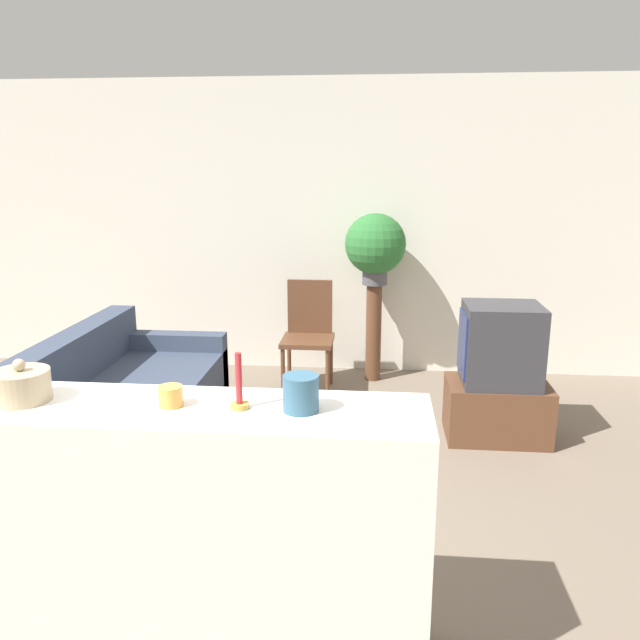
{
  "coord_description": "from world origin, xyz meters",
  "views": [
    {
      "loc": [
        0.91,
        -2.41,
        1.92
      ],
      "look_at": [
        0.51,
        1.9,
        0.85
      ],
      "focal_mm": 35.0,
      "sensor_mm": 36.0,
      "label": 1
    }
  ],
  "objects_px": {
    "couch": "(125,408)",
    "decorative_bowl": "(21,385)",
    "television": "(500,345)",
    "wooden_chair": "(309,330)",
    "potted_plant": "(375,245)"
  },
  "relations": [
    {
      "from": "couch",
      "to": "wooden_chair",
      "type": "distance_m",
      "value": 1.77
    },
    {
      "from": "television",
      "to": "wooden_chair",
      "type": "xyz_separation_m",
      "value": [
        -1.46,
        0.93,
        -0.17
      ]
    },
    {
      "from": "television",
      "to": "couch",
      "type": "bearing_deg",
      "value": -170.96
    },
    {
      "from": "wooden_chair",
      "to": "potted_plant",
      "type": "xyz_separation_m",
      "value": [
        0.57,
        0.27,
        0.72
      ]
    },
    {
      "from": "wooden_chair",
      "to": "decorative_bowl",
      "type": "distance_m",
      "value": 3.29
    },
    {
      "from": "wooden_chair",
      "to": "potted_plant",
      "type": "height_order",
      "value": "potted_plant"
    },
    {
      "from": "couch",
      "to": "wooden_chair",
      "type": "relative_size",
      "value": 1.88
    },
    {
      "from": "couch",
      "to": "wooden_chair",
      "type": "height_order",
      "value": "wooden_chair"
    },
    {
      "from": "couch",
      "to": "television",
      "type": "height_order",
      "value": "television"
    },
    {
      "from": "couch",
      "to": "television",
      "type": "bearing_deg",
      "value": 9.04
    },
    {
      "from": "couch",
      "to": "decorative_bowl",
      "type": "distance_m",
      "value": 2.03
    },
    {
      "from": "potted_plant",
      "to": "decorative_bowl",
      "type": "distance_m",
      "value": 3.66
    },
    {
      "from": "couch",
      "to": "decorative_bowl",
      "type": "relative_size",
      "value": 8.46
    },
    {
      "from": "decorative_bowl",
      "to": "wooden_chair",
      "type": "bearing_deg",
      "value": 76.96
    },
    {
      "from": "couch",
      "to": "decorative_bowl",
      "type": "bearing_deg",
      "value": -77.38
    }
  ]
}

